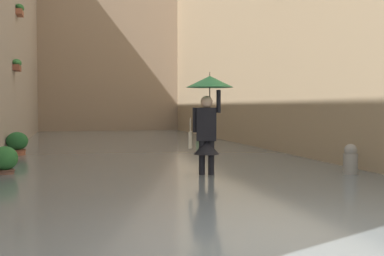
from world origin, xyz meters
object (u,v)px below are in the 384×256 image
at_px(mooring_bollard, 350,164).
at_px(potted_plant_mid_right, 5,163).
at_px(person_wading, 208,109).
at_px(potted_plant_far_left, 200,131).
at_px(potted_plant_near_right, 17,145).

bearing_deg(mooring_bollard, potted_plant_mid_right, -13.90).
bearing_deg(person_wading, mooring_bollard, 167.98).
relative_size(potted_plant_far_left, mooring_bollard, 1.12).
height_order(potted_plant_mid_right, mooring_bollard, mooring_bollard).
xyz_separation_m(person_wading, mooring_bollard, (-2.73, 0.58, -1.07)).
distance_m(potted_plant_near_right, mooring_bollard, 8.80).
xyz_separation_m(potted_plant_near_right, mooring_bollard, (-6.75, 5.65, -0.07)).
bearing_deg(potted_plant_mid_right, potted_plant_near_right, -87.45).
bearing_deg(potted_plant_near_right, mooring_bollard, 140.07).
height_order(potted_plant_far_left, mooring_bollard, potted_plant_far_left).
relative_size(person_wading, potted_plant_mid_right, 2.93).
xyz_separation_m(potted_plant_mid_right, mooring_bollard, (-6.57, 1.63, -0.03)).
distance_m(potted_plant_far_left, potted_plant_mid_right, 12.53).
distance_m(potted_plant_mid_right, mooring_bollard, 6.77).
height_order(potted_plant_far_left, potted_plant_mid_right, potted_plant_far_left).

